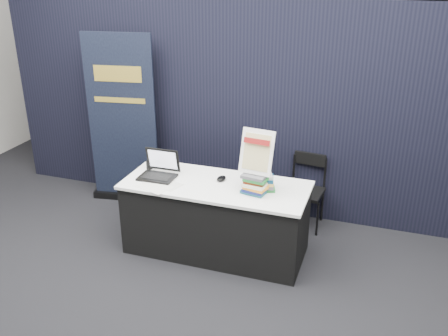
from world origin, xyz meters
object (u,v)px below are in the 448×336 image
Objects in this scene: laptop at (159,171)px; pullup_banner at (123,130)px; info_sign at (257,152)px; display_table at (216,218)px; book_stack_tall at (255,184)px; book_stack_short at (261,181)px; stacking_chair at (306,188)px.

pullup_banner is at bearing 136.70° from laptop.
info_sign is at bearing -32.77° from pullup_banner.
book_stack_tall is (0.41, -0.08, 0.47)m from display_table.
info_sign reaches higher than book_stack_short.
laptop is 1.58× the size of book_stack_tall.
display_table is at bearing 168.85° from book_stack_tall.
laptop is 0.18× the size of pullup_banner.
display_table is 6.85× the size of book_stack_short.
pullup_banner is (-1.84, 0.83, 0.05)m from book_stack_tall.
stacking_chair is at bearing 31.91° from laptop.
laptop is 1.14m from pullup_banner.
book_stack_tall reaches higher than book_stack_short.
book_stack_tall is 0.28× the size of stacking_chair.
book_stack_tall is (1.01, -0.06, 0.03)m from laptop.
book_stack_short is 2.01m from pullup_banner.
pullup_banner reaches higher than display_table.
display_table is 0.88m from info_sign.
laptop is (-0.59, -0.02, 0.44)m from display_table.
book_stack_tall reaches higher than stacking_chair.
book_stack_short is 0.13× the size of pullup_banner.
info_sign is at bearing -2.33° from laptop.
info_sign is (0.41, -0.05, 0.77)m from display_table.
book_stack_tall is at bearing -104.28° from stacking_chair.
stacking_chair is (0.34, 0.92, -0.40)m from book_stack_tall.
display_table is at bearing -179.94° from info_sign.
book_stack_tall is at bearing -82.91° from info_sign.
stacking_chair is at bearing 47.98° from display_table.
stacking_chair is (0.30, 0.81, -0.38)m from book_stack_short.
laptop reaches higher than display_table.
info_sign is 0.21× the size of pullup_banner.
display_table is 2.24× the size of stacking_chair.
laptop is 1.06m from info_sign.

